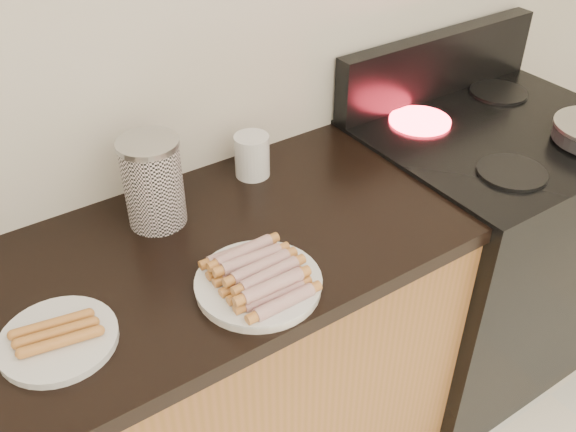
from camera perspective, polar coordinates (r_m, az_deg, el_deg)
wall_back at (r=1.57m, az=-7.84°, el=17.18°), size 4.00×0.04×2.60m
stove at (r=2.21m, az=16.41°, el=-3.04°), size 0.76×0.65×0.91m
stove_panel at (r=2.09m, az=13.19°, el=12.98°), size 0.76×0.06×0.20m
burner_near_left at (r=1.76m, az=19.27°, el=3.70°), size 0.18×0.18×0.01m
burner_far_left at (r=1.94m, az=11.64°, el=8.30°), size 0.18×0.18×0.01m
burner_far_right at (r=2.18m, az=18.20°, el=10.40°), size 0.18×0.18×0.01m
main_plate at (r=1.33m, az=-2.64°, el=-6.16°), size 0.33×0.33×0.02m
side_plate at (r=1.30m, az=-19.74°, el=-10.32°), size 0.27×0.27×0.02m
hotdog_pile at (r=1.31m, az=-2.68°, el=-5.11°), size 0.13×0.21×0.05m
plain_sausages at (r=1.28m, az=-19.91°, el=-9.74°), size 0.14×0.10×0.02m
canister at (r=1.48m, az=-11.90°, el=2.96°), size 0.14×0.14×0.22m
mug at (r=1.65m, az=-3.21°, el=5.38°), size 0.11×0.11×0.11m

